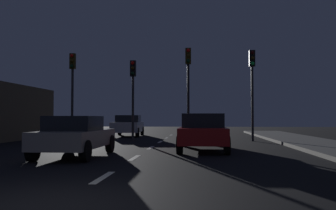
% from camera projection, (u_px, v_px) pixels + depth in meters
% --- Properties ---
extents(ground_plane, '(80.00, 80.00, 0.00)m').
position_uv_depth(ground_plane, '(138.00, 156.00, 12.07)').
color(ground_plane, black).
extents(lane_stripe_second, '(0.16, 1.60, 0.01)m').
position_uv_depth(lane_stripe_second, '(103.00, 177.00, 7.69)').
color(lane_stripe_second, silver).
rests_on(lane_stripe_second, ground_plane).
extents(lane_stripe_third, '(0.16, 1.60, 0.01)m').
position_uv_depth(lane_stripe_third, '(135.00, 158.00, 11.48)').
color(lane_stripe_third, silver).
rests_on(lane_stripe_third, ground_plane).
extents(lane_stripe_fourth, '(0.16, 1.60, 0.01)m').
position_uv_depth(lane_stripe_fourth, '(151.00, 148.00, 15.26)').
color(lane_stripe_fourth, silver).
rests_on(lane_stripe_fourth, ground_plane).
extents(lane_stripe_fifth, '(0.16, 1.60, 0.01)m').
position_uv_depth(lane_stripe_fifth, '(160.00, 142.00, 19.04)').
color(lane_stripe_fifth, silver).
rests_on(lane_stripe_fifth, ground_plane).
extents(lane_stripe_sixth, '(0.16, 1.60, 0.01)m').
position_uv_depth(lane_stripe_sixth, '(167.00, 138.00, 22.83)').
color(lane_stripe_sixth, silver).
rests_on(lane_stripe_sixth, ground_plane).
extents(lane_stripe_seventh, '(0.16, 1.60, 0.01)m').
position_uv_depth(lane_stripe_seventh, '(171.00, 135.00, 26.61)').
color(lane_stripe_seventh, silver).
rests_on(lane_stripe_seventh, ground_plane).
extents(traffic_signal_far_left, '(0.32, 0.38, 5.02)m').
position_uv_depth(traffic_signal_far_left, '(72.00, 79.00, 20.65)').
color(traffic_signal_far_left, '#2D2D30').
rests_on(traffic_signal_far_left, ground_plane).
extents(traffic_signal_center_left, '(0.32, 0.38, 4.56)m').
position_uv_depth(traffic_signal_center_left, '(133.00, 84.00, 20.33)').
color(traffic_signal_center_left, '#2D2D30').
rests_on(traffic_signal_center_left, ground_plane).
extents(traffic_signal_center_right, '(0.32, 0.38, 5.22)m').
position_uv_depth(traffic_signal_center_right, '(188.00, 76.00, 20.08)').
color(traffic_signal_center_right, black).
rests_on(traffic_signal_center_right, ground_plane).
extents(traffic_signal_far_right, '(0.32, 0.38, 5.04)m').
position_uv_depth(traffic_signal_far_right, '(252.00, 77.00, 19.77)').
color(traffic_signal_far_right, '#2D2D30').
rests_on(traffic_signal_far_right, ground_plane).
extents(car_stopped_ahead, '(1.91, 4.53, 1.45)m').
position_uv_depth(car_stopped_ahead, '(203.00, 131.00, 14.22)').
color(car_stopped_ahead, '#B21919').
rests_on(car_stopped_ahead, ground_plane).
extents(car_adjacent_lane, '(1.83, 4.10, 1.35)m').
position_uv_depth(car_adjacent_lane, '(76.00, 135.00, 11.90)').
color(car_adjacent_lane, gray).
rests_on(car_adjacent_lane, ground_plane).
extents(car_oncoming_far, '(2.15, 4.49, 1.47)m').
position_uv_depth(car_oncoming_far, '(128.00, 125.00, 25.19)').
color(car_oncoming_far, silver).
rests_on(car_oncoming_far, ground_plane).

